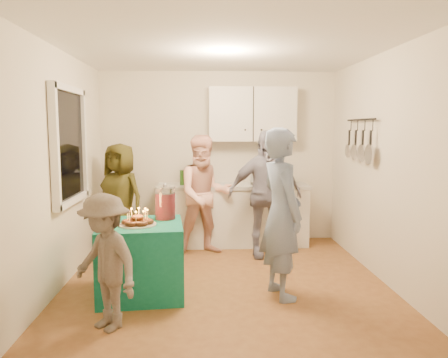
{
  "coord_description": "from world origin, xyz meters",
  "views": [
    {
      "loc": [
        -0.26,
        -4.73,
        1.74
      ],
      "look_at": [
        0.0,
        0.35,
        1.15
      ],
      "focal_mm": 35.0,
      "sensor_mm": 36.0,
      "label": 1
    }
  ],
  "objects_px": {
    "microwave": "(268,175)",
    "woman_back_left": "(121,198)",
    "woman_back_center": "(205,195)",
    "child_near_left": "(105,262)",
    "party_table": "(141,259)",
    "punch_jar": "(165,204)",
    "woman_back_right": "(265,194)",
    "man_birthday": "(281,213)",
    "counter": "(233,216)"
  },
  "relations": [
    {
      "from": "microwave",
      "to": "woman_back_right",
      "type": "bearing_deg",
      "value": -91.24
    },
    {
      "from": "man_birthday",
      "to": "party_table",
      "type": "bearing_deg",
      "value": 69.91
    },
    {
      "from": "party_table",
      "to": "woman_back_right",
      "type": "xyz_separation_m",
      "value": [
        1.49,
        1.32,
        0.48
      ]
    },
    {
      "from": "microwave",
      "to": "woman_back_right",
      "type": "height_order",
      "value": "woman_back_right"
    },
    {
      "from": "microwave",
      "to": "woman_back_left",
      "type": "height_order",
      "value": "woman_back_left"
    },
    {
      "from": "woman_back_center",
      "to": "woman_back_right",
      "type": "height_order",
      "value": "woman_back_right"
    },
    {
      "from": "punch_jar",
      "to": "woman_back_right",
      "type": "height_order",
      "value": "woman_back_right"
    },
    {
      "from": "counter",
      "to": "microwave",
      "type": "distance_m",
      "value": 0.82
    },
    {
      "from": "counter",
      "to": "woman_back_right",
      "type": "height_order",
      "value": "woman_back_right"
    },
    {
      "from": "man_birthday",
      "to": "woman_back_center",
      "type": "relative_size",
      "value": 1.06
    },
    {
      "from": "counter",
      "to": "punch_jar",
      "type": "height_order",
      "value": "punch_jar"
    },
    {
      "from": "woman_back_center",
      "to": "man_birthday",
      "type": "bearing_deg",
      "value": -76.23
    },
    {
      "from": "counter",
      "to": "party_table",
      "type": "height_order",
      "value": "counter"
    },
    {
      "from": "woman_back_center",
      "to": "child_near_left",
      "type": "relative_size",
      "value": 1.38
    },
    {
      "from": "party_table",
      "to": "woman_back_left",
      "type": "bearing_deg",
      "value": 107.22
    },
    {
      "from": "party_table",
      "to": "man_birthday",
      "type": "relative_size",
      "value": 0.49
    },
    {
      "from": "punch_jar",
      "to": "man_birthday",
      "type": "distance_m",
      "value": 1.26
    },
    {
      "from": "counter",
      "to": "woman_back_left",
      "type": "xyz_separation_m",
      "value": [
        -1.6,
        -0.34,
        0.34
      ]
    },
    {
      "from": "woman_back_left",
      "to": "microwave",
      "type": "bearing_deg",
      "value": 37.61
    },
    {
      "from": "microwave",
      "to": "party_table",
      "type": "bearing_deg",
      "value": -118.44
    },
    {
      "from": "counter",
      "to": "microwave",
      "type": "xyz_separation_m",
      "value": [
        0.53,
        0.0,
        0.62
      ]
    },
    {
      "from": "counter",
      "to": "punch_jar",
      "type": "xyz_separation_m",
      "value": [
        -0.86,
        -1.74,
        0.5
      ]
    },
    {
      "from": "woman_back_left",
      "to": "punch_jar",
      "type": "bearing_deg",
      "value": -33.49
    },
    {
      "from": "counter",
      "to": "man_birthday",
      "type": "bearing_deg",
      "value": -80.31
    },
    {
      "from": "microwave",
      "to": "punch_jar",
      "type": "xyz_separation_m",
      "value": [
        -1.39,
        -1.74,
        -0.12
      ]
    },
    {
      "from": "punch_jar",
      "to": "woman_back_center",
      "type": "distance_m",
      "value": 1.35
    },
    {
      "from": "counter",
      "to": "child_near_left",
      "type": "height_order",
      "value": "child_near_left"
    },
    {
      "from": "woman_back_center",
      "to": "child_near_left",
      "type": "bearing_deg",
      "value": -122.97
    },
    {
      "from": "party_table",
      "to": "woman_back_left",
      "type": "height_order",
      "value": "woman_back_left"
    },
    {
      "from": "counter",
      "to": "woman_back_center",
      "type": "xyz_separation_m",
      "value": [
        -0.42,
        -0.46,
        0.4
      ]
    },
    {
      "from": "party_table",
      "to": "punch_jar",
      "type": "bearing_deg",
      "value": 42.58
    },
    {
      "from": "punch_jar",
      "to": "child_near_left",
      "type": "bearing_deg",
      "value": -113.39
    },
    {
      "from": "woman_back_left",
      "to": "woman_back_center",
      "type": "bearing_deg",
      "value": 22.5
    },
    {
      "from": "party_table",
      "to": "child_near_left",
      "type": "distance_m",
      "value": 0.84
    },
    {
      "from": "man_birthday",
      "to": "child_near_left",
      "type": "relative_size",
      "value": 1.46
    },
    {
      "from": "counter",
      "to": "party_table",
      "type": "relative_size",
      "value": 2.59
    },
    {
      "from": "child_near_left",
      "to": "woman_back_right",
      "type": "bearing_deg",
      "value": 93.99
    },
    {
      "from": "man_birthday",
      "to": "woman_back_right",
      "type": "distance_m",
      "value": 1.44
    },
    {
      "from": "counter",
      "to": "woman_back_left",
      "type": "distance_m",
      "value": 1.67
    },
    {
      "from": "punch_jar",
      "to": "man_birthday",
      "type": "height_order",
      "value": "man_birthday"
    },
    {
      "from": "counter",
      "to": "woman_back_center",
      "type": "relative_size",
      "value": 1.33
    },
    {
      "from": "man_birthday",
      "to": "woman_back_center",
      "type": "height_order",
      "value": "man_birthday"
    },
    {
      "from": "punch_jar",
      "to": "woman_back_left",
      "type": "bearing_deg",
      "value": 117.87
    },
    {
      "from": "microwave",
      "to": "man_birthday",
      "type": "height_order",
      "value": "man_birthday"
    },
    {
      "from": "woman_back_center",
      "to": "child_near_left",
      "type": "distance_m",
      "value": 2.45
    },
    {
      "from": "woman_back_left",
      "to": "party_table",
      "type": "bearing_deg",
      "value": -44.14
    },
    {
      "from": "man_birthday",
      "to": "child_near_left",
      "type": "bearing_deg",
      "value": 96.64
    },
    {
      "from": "woman_back_right",
      "to": "child_near_left",
      "type": "xyz_separation_m",
      "value": [
        -1.69,
        -2.11,
        -0.26
      ]
    },
    {
      "from": "punch_jar",
      "to": "woman_back_center",
      "type": "bearing_deg",
      "value": 70.85
    },
    {
      "from": "party_table",
      "to": "woman_back_right",
      "type": "relative_size",
      "value": 0.49
    }
  ]
}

